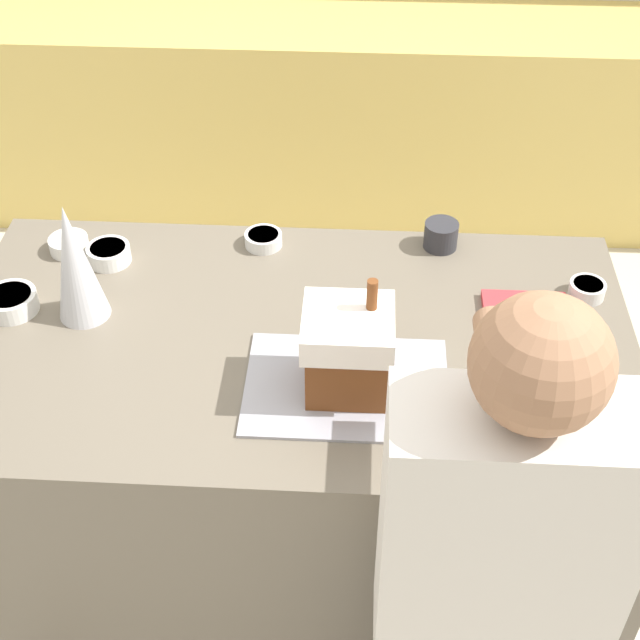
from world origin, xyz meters
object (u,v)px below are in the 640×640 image
candy_bowl_center_rear (69,244)px  candy_bowl_near_tray_right (109,253)px  candy_bowl_front_corner (11,301)px  decorative_tree (74,262)px  mug (441,235)px  cookbook (526,312)px  gingerbread_house (348,350)px  person (484,617)px  candy_bowl_far_right (587,289)px  candy_bowl_beside_tree (263,239)px  baking_tray (346,386)px

candy_bowl_center_rear → candy_bowl_near_tray_right: 0.13m
candy_bowl_center_rear → candy_bowl_near_tray_right: size_ratio=0.92×
candy_bowl_front_corner → candy_bowl_near_tray_right: bearing=48.0°
decorative_tree → candy_bowl_front_corner: decorative_tree is taller
candy_bowl_front_corner → mug: 1.14m
candy_bowl_center_rear → cookbook: size_ratio=0.50×
gingerbread_house → person: 0.62m
candy_bowl_far_right → person: person is taller
candy_bowl_front_corner → person: size_ratio=0.08×
candy_bowl_beside_tree → cookbook: bearing=-21.0°
decorative_tree → person: size_ratio=0.20×
gingerbread_house → candy_bowl_beside_tree: gingerbread_house is taller
candy_bowl_front_corner → candy_bowl_center_rear: bearing=73.8°
candy_bowl_far_right → candy_bowl_near_tray_right: 1.26m
cookbook → mug: mug is taller
candy_bowl_far_right → candy_bowl_front_corner: (-1.46, -0.14, 0.01)m
candy_bowl_center_rear → mug: (1.02, 0.08, 0.02)m
decorative_tree → candy_bowl_far_right: decorative_tree is taller
candy_bowl_far_right → mug: 0.42m
candy_bowl_far_right → candy_bowl_front_corner: 1.46m
candy_bowl_center_rear → candy_bowl_beside_tree: bearing=6.0°
candy_bowl_near_tray_right → mug: 0.90m
candy_bowl_center_rear → mug: mug is taller
candy_bowl_far_right → candy_bowl_front_corner: bearing=-174.5°
candy_bowl_center_rear → candy_bowl_near_tray_right: (0.12, -0.04, 0.00)m
cookbook → candy_bowl_center_rear: bearing=170.3°
gingerbread_house → candy_bowl_near_tray_right: 0.80m
candy_bowl_far_right → person: bearing=-110.0°
candy_bowl_center_rear → person: bearing=-43.5°
candy_bowl_near_tray_right → candy_bowl_front_corner: bearing=-132.0°
baking_tray → candy_bowl_beside_tree: 0.60m
candy_bowl_beside_tree → cookbook: candy_bowl_beside_tree is taller
baking_tray → candy_bowl_near_tray_right: bearing=145.6°
mug → gingerbread_house: bearing=-112.9°
cookbook → mug: bearing=125.4°
candy_bowl_far_right → cookbook: 0.19m
decorative_tree → mug: 0.97m
cookbook → mug: 0.35m
decorative_tree → candy_bowl_center_rear: bearing=113.0°
baking_tray → cookbook: bearing=32.5°
candy_bowl_center_rear → candy_bowl_beside_tree: (0.53, 0.06, -0.00)m
baking_tray → mug: size_ratio=5.01×
candy_bowl_center_rear → mug: 1.02m
candy_bowl_beside_tree → candy_bowl_front_corner: (-0.60, -0.32, 0.01)m
mug → cookbook: bearing=-54.6°
decorative_tree → mug: bearing=20.6°
candy_bowl_front_corner → candy_bowl_near_tray_right: 0.29m
gingerbread_house → candy_bowl_center_rear: size_ratio=2.63×
decorative_tree → person: person is taller
baking_tray → candy_bowl_far_right: (0.60, 0.37, 0.02)m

